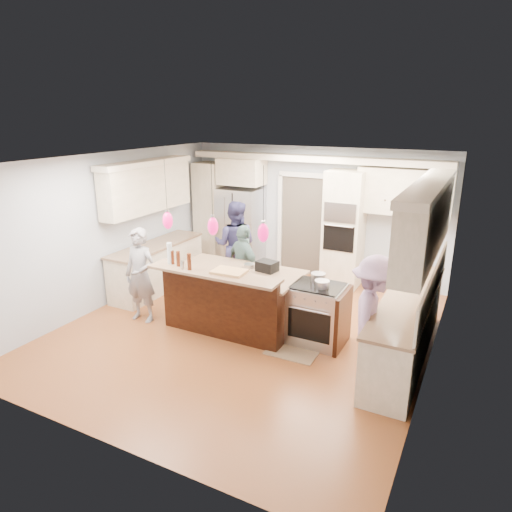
{
  "coord_description": "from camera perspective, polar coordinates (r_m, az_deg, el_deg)",
  "views": [
    {
      "loc": [
        3.18,
        -5.85,
        3.35
      ],
      "look_at": [
        0.0,
        0.35,
        1.15
      ],
      "focal_mm": 32.0,
      "sensor_mm": 36.0,
      "label": 1
    }
  ],
  "objects": [
    {
      "name": "kitchen_island",
      "position": [
        7.42,
        -2.69,
        -5.21
      ],
      "size": [
        2.1,
        1.46,
        1.12
      ],
      "color": "black",
      "rests_on": "ground"
    },
    {
      "name": "room_shell",
      "position": [
        6.83,
        -1.34,
        4.56
      ],
      "size": [
        5.54,
        6.04,
        2.72
      ],
      "color": "#B2BCC6",
      "rests_on": "ground"
    },
    {
      "name": "person_bar_end",
      "position": [
        7.73,
        -14.22,
        -2.37
      ],
      "size": [
        0.59,
        0.39,
        1.59
      ],
      "primitive_type": "imported",
      "rotation": [
        0.0,
        0.0,
        0.03
      ],
      "color": "gray",
      "rests_on": "ground"
    },
    {
      "name": "right_counter_run",
      "position": [
        6.6,
        19.07,
        -3.82
      ],
      "size": [
        0.64,
        3.1,
        2.51
      ],
      "color": "#F1E0C4",
      "rests_on": "ground"
    },
    {
      "name": "person_range_side",
      "position": [
        6.11,
        14.45,
        -7.45
      ],
      "size": [
        0.77,
        1.15,
        1.65
      ],
      "primitive_type": "imported",
      "rotation": [
        0.0,
        0.0,
        1.72
      ],
      "color": "#AD88B7",
      "rests_on": "ground"
    },
    {
      "name": "pendant_lights",
      "position": [
        6.53,
        -5.41,
        3.75
      ],
      "size": [
        1.75,
        0.15,
        1.03
      ],
      "color": "black",
      "rests_on": "ground"
    },
    {
      "name": "ground_plane",
      "position": [
        7.45,
        -1.24,
        -9.19
      ],
      "size": [
        6.0,
        6.0,
        0.0
      ],
      "primitive_type": "plane",
      "color": "#A25C2C",
      "rests_on": "ground"
    },
    {
      "name": "person_far_left",
      "position": [
        8.94,
        -2.62,
        1.4
      ],
      "size": [
        0.98,
        0.85,
        1.74
      ],
      "primitive_type": "imported",
      "rotation": [
        0.0,
        0.0,
        3.4
      ],
      "color": "navy",
      "rests_on": "ground"
    },
    {
      "name": "refrigerator",
      "position": [
        10.02,
        -1.92,
        3.37
      ],
      "size": [
        0.9,
        0.7,
        1.8
      ],
      "primitive_type": "cube",
      "color": "#B7B7BC",
      "rests_on": "ground"
    },
    {
      "name": "back_upper_cabinets",
      "position": [
        9.61,
        2.62,
        7.44
      ],
      "size": [
        5.3,
        0.61,
        2.54
      ],
      "color": "#F1E0C4",
      "rests_on": "ground"
    },
    {
      "name": "beer_bottle_b",
      "position": [
        6.79,
        -8.35,
        -0.71
      ],
      "size": [
        0.07,
        0.07,
        0.25
      ],
      "primitive_type": "cylinder",
      "rotation": [
        0.0,
        0.0,
        0.07
      ],
      "color": "#4B1E0D",
      "rests_on": "kitchen_island"
    },
    {
      "name": "pot_small",
      "position": [
        6.68,
        8.26,
        -3.49
      ],
      "size": [
        0.22,
        0.22,
        0.11
      ],
      "primitive_type": "cylinder",
      "color": "#B7B7BC",
      "rests_on": "island_range"
    },
    {
      "name": "island_range",
      "position": [
        6.96,
        7.83,
        -7.22
      ],
      "size": [
        0.82,
        0.71,
        0.92
      ],
      "color": "#B7B7BC",
      "rests_on": "ground"
    },
    {
      "name": "oven_column",
      "position": [
        9.12,
        10.91,
        3.26
      ],
      "size": [
        0.72,
        0.69,
        2.3
      ],
      "color": "#F1E0C4",
      "rests_on": "ground"
    },
    {
      "name": "water_bottle",
      "position": [
        7.1,
        -10.73,
        0.32
      ],
      "size": [
        0.1,
        0.1,
        0.33
      ],
      "primitive_type": "cylinder",
      "rotation": [
        0.0,
        0.0,
        -0.29
      ],
      "color": "silver",
      "rests_on": "kitchen_island"
    },
    {
      "name": "drink_can",
      "position": [
        6.87,
        -9.17,
        -1.09
      ],
      "size": [
        0.09,
        0.09,
        0.13
      ],
      "primitive_type": "cylinder",
      "rotation": [
        0.0,
        0.0,
        0.4
      ],
      "color": "#B7B7BC",
      "rests_on": "kitchen_island"
    },
    {
      "name": "cutting_board",
      "position": [
        6.64,
        -3.36,
        -1.96
      ],
      "size": [
        0.49,
        0.36,
        0.04
      ],
      "primitive_type": "cube",
      "rotation": [
        0.0,
        0.0,
        0.05
      ],
      "color": "tan",
      "rests_on": "kitchen_island"
    },
    {
      "name": "person_far_right",
      "position": [
        8.07,
        -1.54,
        -1.3
      ],
      "size": [
        0.94,
        0.72,
        1.49
      ],
      "primitive_type": "imported",
      "rotation": [
        0.0,
        0.0,
        2.66
      ],
      "color": "slate",
      "rests_on": "ground"
    },
    {
      "name": "beer_bottle_a",
      "position": [
        7.1,
        -10.4,
        -0.18
      ],
      "size": [
        0.06,
        0.06,
        0.21
      ],
      "primitive_type": "cylinder",
      "rotation": [
        0.0,
        0.0,
        0.07
      ],
      "color": "#4B1E0D",
      "rests_on": "kitchen_island"
    },
    {
      "name": "pot_large",
      "position": [
        6.92,
        7.77,
        -2.64
      ],
      "size": [
        0.22,
        0.22,
        0.13
      ],
      "primitive_type": "cylinder",
      "color": "#B7B7BC",
      "rests_on": "island_range"
    },
    {
      "name": "left_cabinets",
      "position": [
        9.0,
        -12.65,
        2.33
      ],
      "size": [
        0.64,
        2.3,
        2.51
      ],
      "color": "#F1E0C4",
      "rests_on": "ground"
    },
    {
      "name": "floor_rug",
      "position": [
        7.06,
        5.48,
        -10.81
      ],
      "size": [
        0.74,
        1.08,
        0.01
      ],
      "primitive_type": "cube",
      "rotation": [
        0.0,
        0.0,
        -0.0
      ],
      "color": "#947451",
      "rests_on": "ground"
    },
    {
      "name": "beer_bottle_c",
      "position": [
        6.99,
        -9.7,
        -0.33
      ],
      "size": [
        0.07,
        0.07,
        0.24
      ],
      "primitive_type": "cylinder",
      "rotation": [
        0.0,
        0.0,
        0.25
      ],
      "color": "#4B1E0D",
      "rests_on": "kitchen_island"
    }
  ]
}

